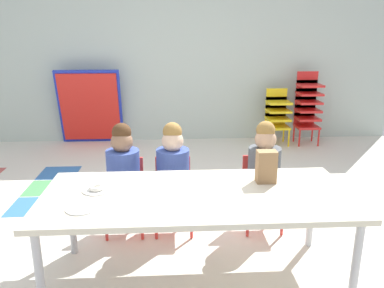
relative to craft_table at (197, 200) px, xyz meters
The scene contains 13 objects.
ground_plane 0.94m from the craft_table, 99.96° to the left, with size 6.64×5.59×0.02m.
back_wall 3.58m from the craft_table, 91.98° to the left, with size 6.64×0.10×2.44m, color #B2C1B7.
craft_table is the anchor object (origin of this frame).
seated_child_near_camera 0.84m from the craft_table, 129.59° to the left, with size 0.34×0.34×0.92m.
seated_child_middle_seat 0.66m from the craft_table, 102.71° to the left, with size 0.32×0.32×0.92m.
seated_child_far_right 0.87m from the craft_table, 47.94° to the left, with size 0.32×0.31×0.92m.
kid_chair_yellow_stack 3.44m from the craft_table, 66.20° to the left, with size 0.32×0.30×0.80m.
kid_chair_red_stack 3.64m from the craft_table, 59.92° to the left, with size 0.32×0.30×1.04m.
folded_activity_table 3.57m from the craft_table, 111.55° to the left, with size 0.90×0.29×1.09m.
paper_bag_brown 0.53m from the craft_table, 18.75° to the left, with size 0.13×0.09×0.22m, color #9E754C.
paper_plate_near_edge 0.65m from the craft_table, behind, with size 0.18×0.18×0.01m, color white.
paper_plate_center_table 0.71m from the craft_table, 164.74° to the right, with size 0.18×0.18×0.01m, color white.
donut_powdered_on_plate 0.65m from the craft_table, behind, with size 0.10×0.10×0.03m, color white.
Camera 1 is at (-0.04, -2.97, 1.60)m, focal length 36.06 mm.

